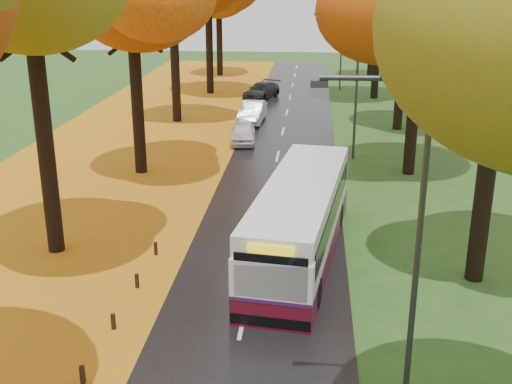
# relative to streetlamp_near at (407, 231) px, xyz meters

# --- Properties ---
(road) EXTENTS (6.50, 90.00, 0.04)m
(road) POSITION_rel_streetlamp_near_xyz_m (-3.95, 17.00, -4.69)
(road) COLOR black
(road) RESTS_ON ground
(centre_line) EXTENTS (0.12, 90.00, 0.01)m
(centre_line) POSITION_rel_streetlamp_near_xyz_m (-3.95, 17.00, -4.67)
(centre_line) COLOR silver
(centre_line) RESTS_ON road
(leaf_verge) EXTENTS (12.00, 90.00, 0.02)m
(leaf_verge) POSITION_rel_streetlamp_near_xyz_m (-12.95, 17.00, -4.70)
(leaf_verge) COLOR #85490C
(leaf_verge) RESTS_ON ground
(leaf_drift) EXTENTS (0.90, 90.00, 0.01)m
(leaf_drift) POSITION_rel_streetlamp_near_xyz_m (-7.00, 17.00, -4.67)
(leaf_drift) COLOR orange
(leaf_drift) RESTS_ON road
(streetlamp_near) EXTENTS (2.45, 0.18, 8.00)m
(streetlamp_near) POSITION_rel_streetlamp_near_xyz_m (0.00, 0.00, 0.00)
(streetlamp_near) COLOR #333538
(streetlamp_near) RESTS_ON ground
(streetlamp_mid) EXTENTS (2.45, 0.18, 8.00)m
(streetlamp_mid) POSITION_rel_streetlamp_near_xyz_m (0.00, 22.00, 0.00)
(streetlamp_mid) COLOR #333538
(streetlamp_mid) RESTS_ON ground
(streetlamp_far) EXTENTS (2.45, 0.18, 8.00)m
(streetlamp_far) POSITION_rel_streetlamp_near_xyz_m (0.00, 44.00, 0.00)
(streetlamp_far) COLOR #333538
(streetlamp_far) RESTS_ON ground
(bus) EXTENTS (3.86, 10.90, 2.81)m
(bus) POSITION_rel_streetlamp_near_xyz_m (-2.40, 8.74, -3.20)
(bus) COLOR #510C1A
(bus) RESTS_ON road
(car_white) EXTENTS (1.74, 3.71, 1.23)m
(car_white) POSITION_rel_streetlamp_near_xyz_m (-6.21, 24.84, -4.06)
(car_white) COLOR silver
(car_white) RESTS_ON road
(car_silver) EXTENTS (1.75, 4.38, 1.42)m
(car_silver) POSITION_rel_streetlamp_near_xyz_m (-6.18, 30.49, -3.97)
(car_silver) COLOR gray
(car_silver) RESTS_ON road
(car_dark) EXTENTS (3.21, 4.79, 1.29)m
(car_dark) POSITION_rel_streetlamp_near_xyz_m (-6.26, 39.24, -4.03)
(car_dark) COLOR black
(car_dark) RESTS_ON road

